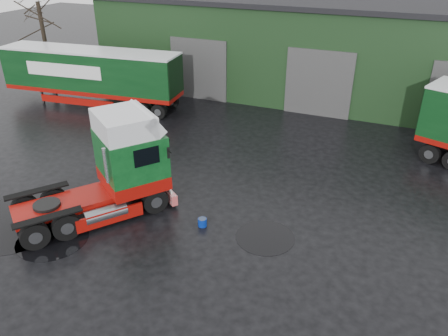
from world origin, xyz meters
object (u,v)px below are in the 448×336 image
Objects in this scene: warehouse at (339,44)px; hero_tractor at (85,170)px; tree_left at (42,28)px; wash_bucket at (202,222)px; trailer_left at (92,78)px.

warehouse reaches higher than hero_tractor.
tree_left is (-19.00, -8.00, 1.09)m from warehouse.
trailer_left is at bearing 142.54° from wash_bucket.
trailer_left is 15.62m from wash_bucket.
warehouse reaches higher than trailer_left.
wash_bucket is (12.32, -9.44, -1.67)m from trailer_left.
warehouse is 3.81× the size of tree_left.
warehouse is 95.96× the size of wash_bucket.
tree_left is at bearing 173.05° from hero_tractor.
warehouse is at bearing -59.82° from trailer_left.
tree_left reaches higher than trailer_left.
warehouse is 2.75× the size of trailer_left.
warehouse is 16.97m from trailer_left.
wash_bucket is at bearing -93.91° from warehouse.
hero_tractor is at bearing -43.13° from tree_left.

